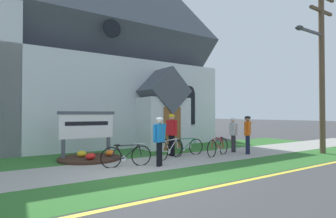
{
  "coord_description": "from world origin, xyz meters",
  "views": [
    {
      "loc": [
        -3.67,
        -6.74,
        1.76
      ],
      "look_at": [
        3.7,
        4.22,
        2.01
      ],
      "focal_mm": 28.71,
      "sensor_mm": 36.0,
      "label": 1
    }
  ],
  "objects": [
    {
      "name": "church_lawn",
      "position": [
        1.39,
        4.31,
        0.0
      ],
      "size": [
        24.0,
        2.92,
        0.01
      ],
      "primitive_type": "cube",
      "color": "#2D6628",
      "rests_on": "ground"
    },
    {
      "name": "utility_pole",
      "position": [
        8.75,
        -0.59,
        4.3
      ],
      "size": [
        3.12,
        0.28,
        7.75
      ],
      "color": "brown",
      "rests_on": "ground"
    },
    {
      "name": "bicycle_black",
      "position": [
        3.32,
        2.33,
        0.37
      ],
      "size": [
        1.78,
        0.19,
        0.79
      ],
      "color": "black",
      "rests_on": "ground"
    },
    {
      "name": "cyclist_in_green_jersey",
      "position": [
        2.77,
        2.56,
        1.04
      ],
      "size": [
        0.3,
        0.81,
        1.76
      ],
      "color": "black",
      "rests_on": "ground"
    },
    {
      "name": "bicycle_red",
      "position": [
        0.19,
        1.5,
        0.37
      ],
      "size": [
        1.72,
        0.31,
        0.78
      ],
      "color": "black",
      "rests_on": "ground"
    },
    {
      "name": "grass_verge",
      "position": [
        1.39,
        -0.78,
        0.0
      ],
      "size": [
        32.0,
        2.11,
        0.01
      ],
      "primitive_type": "cube",
      "color": "#2D6628",
      "rests_on": "ground"
    },
    {
      "name": "cyclist_in_red_jersey",
      "position": [
        5.76,
        1.87,
        0.92
      ],
      "size": [
        0.37,
        0.66,
        1.58
      ],
      "color": "#2D2D33",
      "rests_on": "ground"
    },
    {
      "name": "church_sign",
      "position": [
        -0.4,
        3.88,
        1.26
      ],
      "size": [
        2.24,
        0.15,
        1.87
      ],
      "color": "#474C56",
      "rests_on": "ground"
    },
    {
      "name": "bicycle_blue",
      "position": [
        2.3,
        1.97,
        0.38
      ],
      "size": [
        1.68,
        0.64,
        0.82
      ],
      "color": "black",
      "rests_on": "ground"
    },
    {
      "name": "cyclist_in_blue_jersey",
      "position": [
        5.84,
        1.11,
        0.98
      ],
      "size": [
        0.63,
        0.4,
        1.68
      ],
      "color": "#191E38",
      "rests_on": "ground"
    },
    {
      "name": "flower_bed",
      "position": [
        -0.38,
        3.51,
        0.07
      ],
      "size": [
        2.35,
        2.35,
        0.34
      ],
      "color": "#382319",
      "rests_on": "ground"
    },
    {
      "name": "church_building",
      "position": [
        0.89,
        10.0,
        4.72
      ],
      "size": [
        14.47,
        10.97,
        13.67
      ],
      "color": "silver",
      "rests_on": "ground"
    },
    {
      "name": "curb_paint_stripe",
      "position": [
        1.39,
        -1.98,
        0.0
      ],
      "size": [
        28.0,
        0.16,
        0.01
      ],
      "primitive_type": "cube",
      "color": "yellow",
      "rests_on": "ground"
    },
    {
      "name": "roadside_conifer",
      "position": [
        9.25,
        10.27,
        4.98
      ],
      "size": [
        3.53,
        3.53,
        7.41
      ],
      "color": "#4C3823",
      "rests_on": "ground"
    },
    {
      "name": "sidewalk_slab",
      "position": [
        1.39,
        1.56,
        0.01
      ],
      "size": [
        32.0,
        2.57,
        0.01
      ],
      "primitive_type": "cube",
      "color": "#99968E",
      "rests_on": "ground"
    },
    {
      "name": "bicycle_yellow",
      "position": [
        4.42,
        1.51,
        0.37
      ],
      "size": [
        1.67,
        0.54,
        0.8
      ],
      "color": "black",
      "rests_on": "ground"
    },
    {
      "name": "cyclist_in_white_jersey",
      "position": [
        1.14,
        0.94,
        0.97
      ],
      "size": [
        0.62,
        0.41,
        1.66
      ],
      "color": "black",
      "rests_on": "ground"
    },
    {
      "name": "ground",
      "position": [
        0.0,
        4.0,
        0.0
      ],
      "size": [
        140.0,
        140.0,
        0.0
      ],
      "primitive_type": "plane",
      "color": "#3D3D3F"
    }
  ]
}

